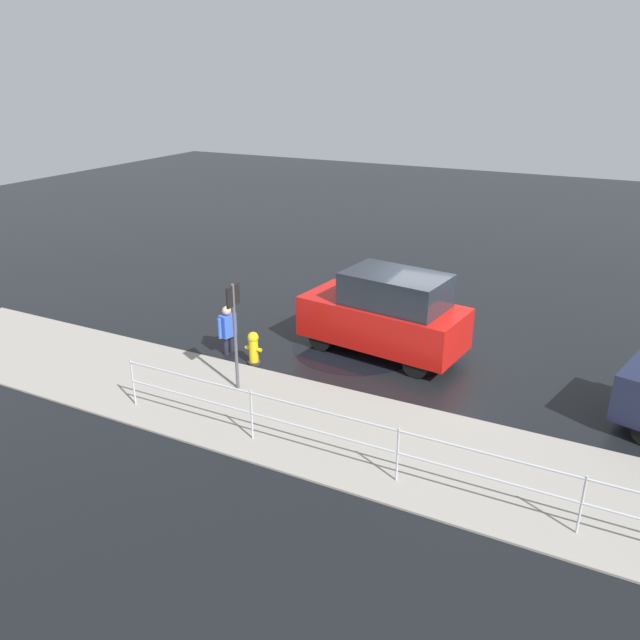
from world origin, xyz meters
The scene contains 8 objects.
ground_plane centered at (0.00, 0.00, 0.00)m, with size 60.00×60.00×0.00m, color black.
kerb_strip centered at (0.00, 4.20, 0.02)m, with size 24.00×3.20×0.04m, color gray.
moving_hatchback centered at (1.05, 0.45, 1.03)m, with size 4.09×2.21×2.06m.
fire_hydrant centered at (3.56, 2.38, 0.40)m, with size 0.42×0.31×0.80m.
pedestrian centered at (4.42, 2.17, 0.68)m, with size 0.32×0.56×1.22m.
metal_railing centered at (-1.00, 5.16, 0.74)m, with size 11.36×0.04×1.05m.
sign_post centered at (3.19, 3.62, 1.58)m, with size 0.07×0.44×2.40m.
puddle_patch centered at (1.81, 0.50, 0.00)m, with size 3.11×3.11×0.01m, color black.
Camera 1 is at (-3.75, 13.47, 6.43)m, focal length 35.00 mm.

